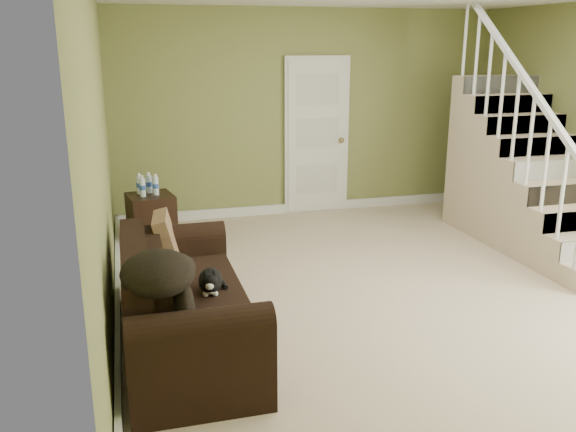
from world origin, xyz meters
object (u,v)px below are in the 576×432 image
cat (211,281)px  banana (204,317)px  sofa (180,309)px  side_table (151,218)px

cat → banana: 0.48m
sofa → banana: sofa is taller
side_table → cat: (0.30, -2.56, 0.22)m
cat → sofa: bearing=176.0°
sofa → banana: bearing=-77.7°
sofa → side_table: size_ratio=2.52×
sofa → banana: size_ratio=9.83×
sofa → side_table: side_table is taller
side_table → sofa: bearing=-88.3°
banana → side_table: bearing=95.9°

